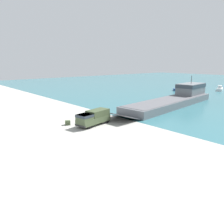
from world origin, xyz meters
TOP-DOWN VIEW (x-y plane):
  - ground_plane at (0.00, 0.00)m, footprint 240.00×240.00m
  - landing_craft at (0.63, 30.04)m, footprint 10.89×41.57m
  - military_truck at (2.18, -0.49)m, footprint 3.77×7.42m
  - soldier_on_ramp at (-0.44, -1.38)m, footprint 0.44×0.50m
  - moored_boat_a at (-14.17, 56.94)m, footprint 6.70×6.10m
  - moored_boat_c at (-4.23, 69.58)m, footprint 4.08×6.98m
  - mooring_bollard at (-4.53, 5.83)m, footprint 0.33×0.33m
  - cargo_crate at (-1.13, -4.13)m, footprint 1.19×1.26m

SIDE VIEW (x-z plane):
  - ground_plane at x=0.00m, z-range 0.00..0.00m
  - cargo_crate at x=-1.13m, z-range 0.00..0.82m
  - mooring_bollard at x=-4.53m, z-range 0.04..0.95m
  - moored_boat_a at x=-14.17m, z-range -0.34..1.69m
  - moored_boat_c at x=-4.23m, z-range -0.37..1.82m
  - soldier_on_ramp at x=-0.44m, z-range 0.15..1.94m
  - military_truck at x=2.18m, z-range 0.12..2.86m
  - landing_craft at x=0.63m, z-range -1.98..5.62m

